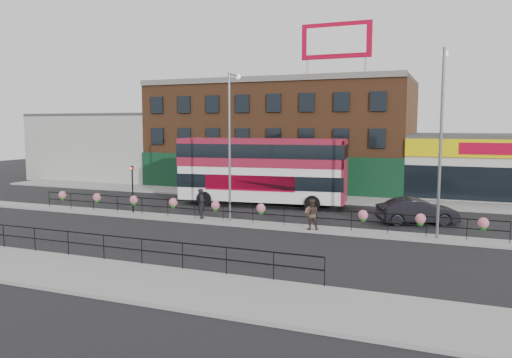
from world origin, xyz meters
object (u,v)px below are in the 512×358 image
at_px(pedestrian_a, 202,203).
at_px(pedestrian_b, 311,214).
at_px(double_decker_bus, 262,165).
at_px(lamp_column_east, 441,126).
at_px(car, 417,211).
at_px(lamp_column_west, 231,134).

distance_m(pedestrian_a, pedestrian_b, 7.43).
bearing_deg(double_decker_bus, lamp_column_east, -29.04).
height_order(double_decker_bus, pedestrian_a, double_decker_bus).
xyz_separation_m(car, pedestrian_b, (-5.42, -4.77, 0.24)).
xyz_separation_m(pedestrian_a, lamp_column_east, (14.14, -0.11, 4.90)).
xyz_separation_m(pedestrian_a, lamp_column_west, (1.99, 0.20, 4.44)).
bearing_deg(double_decker_bus, car, -14.24).
bearing_deg(car, lamp_column_west, 87.31).
distance_m(pedestrian_a, lamp_column_west, 4.87).
relative_size(pedestrian_b, lamp_column_west, 0.19).
distance_m(double_decker_bus, pedestrian_b, 9.93).
bearing_deg(lamp_column_west, lamp_column_east, -1.43).
distance_m(car, pedestrian_a, 13.45).
relative_size(car, lamp_column_east, 0.52).
relative_size(pedestrian_a, pedestrian_b, 1.09).
relative_size(double_decker_bus, pedestrian_b, 7.27).
xyz_separation_m(lamp_column_west, lamp_column_east, (12.15, -0.30, 0.46)).
bearing_deg(double_decker_bus, pedestrian_b, -52.10).
bearing_deg(pedestrian_a, pedestrian_b, -113.10).
height_order(car, lamp_column_east, lamp_column_east).
bearing_deg(pedestrian_a, double_decker_bus, -29.24).
relative_size(double_decker_bus, lamp_column_east, 1.29).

